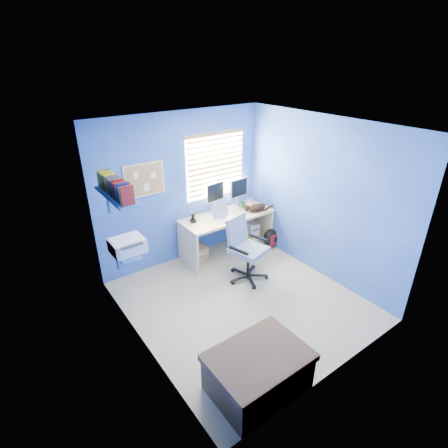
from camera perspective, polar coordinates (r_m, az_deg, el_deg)
floor at (r=5.24m, az=2.91°, el=-12.39°), size 3.00×3.20×0.00m
ceiling at (r=4.17m, az=3.71°, el=15.60°), size 3.00×3.20×0.00m
wall_back at (r=5.79m, az=-6.76°, el=5.64°), size 3.00×0.01×2.50m
wall_front at (r=3.64m, az=19.44°, el=-9.01°), size 3.00×0.01×2.50m
wall_left at (r=3.91m, az=-14.23°, el=-5.70°), size 0.01×3.20×2.50m
wall_right at (r=5.56m, az=15.42°, el=3.98°), size 0.01×3.20×2.50m
desk at (r=6.21m, az=0.50°, el=-1.62°), size 1.65×0.65×0.74m
laptop at (r=5.83m, az=0.05°, el=1.72°), size 0.33×0.27×0.22m
monitor_left at (r=6.08m, az=-1.54°, el=4.39°), size 0.41×0.17×0.54m
monitor_right at (r=6.28m, az=2.34°, el=5.12°), size 0.41×0.15×0.54m
phone at (r=5.79m, az=-5.09°, el=1.14°), size 0.11×0.13×0.17m
mug at (r=6.33m, az=3.06°, el=3.14°), size 0.10×0.09×0.10m
cd_spindle at (r=6.59m, az=4.25°, el=3.90°), size 0.13×0.13×0.07m
cat at (r=6.20m, az=5.46°, el=2.69°), size 0.41×0.31×0.13m
tower_pc at (r=6.61m, az=3.99°, el=-1.25°), size 0.21×0.45×0.45m
drawer_boxes at (r=6.08m, az=-4.60°, el=-4.89°), size 0.35×0.28×0.27m
yellow_book at (r=6.45m, az=4.13°, el=-3.07°), size 0.03×0.17×0.24m
backpack at (r=6.53m, az=7.62°, el=-2.27°), size 0.34×0.28×0.36m
bed_corner at (r=4.02m, az=5.57°, el=-22.82°), size 0.99×0.70×0.47m
office_chair at (r=5.52m, az=3.56°, el=-5.32°), size 0.73×0.73×1.02m
window_blinds at (r=5.99m, az=-1.29°, el=9.56°), size 1.15×0.05×1.10m
corkboard at (r=5.41m, az=-12.85°, el=7.05°), size 0.64×0.02×0.52m
wall_shelves at (r=4.50m, az=-16.49°, el=1.05°), size 0.42×0.90×1.05m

